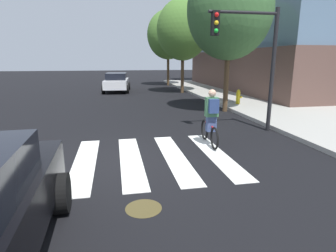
{
  "coord_description": "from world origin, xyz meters",
  "views": [
    {
      "loc": [
        -0.13,
        -6.83,
        2.53
      ],
      "look_at": [
        1.23,
        0.2,
        0.8
      ],
      "focal_mm": 29.67,
      "sensor_mm": 36.0,
      "label": 1
    }
  ],
  "objects_px": {
    "manhole_cover": "(144,208)",
    "street_tree_near": "(230,10)",
    "cyclist": "(211,118)",
    "traffic_light_near": "(252,49)",
    "street_tree_far": "(168,35)",
    "fire_hydrant": "(238,97)",
    "sedan_mid": "(117,82)",
    "street_tree_mid": "(183,30)"
  },
  "relations": [
    {
      "from": "cyclist",
      "to": "fire_hydrant",
      "type": "bearing_deg",
      "value": 59.15
    },
    {
      "from": "manhole_cover",
      "to": "street_tree_near",
      "type": "xyz_separation_m",
      "value": [
        4.96,
        8.49,
        4.72
      ]
    },
    {
      "from": "sedan_mid",
      "to": "street_tree_near",
      "type": "bearing_deg",
      "value": -62.29
    },
    {
      "from": "manhole_cover",
      "to": "cyclist",
      "type": "height_order",
      "value": "cyclist"
    },
    {
      "from": "sedan_mid",
      "to": "street_tree_near",
      "type": "relative_size",
      "value": 0.63
    },
    {
      "from": "street_tree_near",
      "to": "manhole_cover",
      "type": "bearing_deg",
      "value": -120.31
    },
    {
      "from": "manhole_cover",
      "to": "traffic_light_near",
      "type": "relative_size",
      "value": 0.15
    },
    {
      "from": "manhole_cover",
      "to": "fire_hydrant",
      "type": "xyz_separation_m",
      "value": [
        6.22,
        9.73,
        0.53
      ]
    },
    {
      "from": "sedan_mid",
      "to": "street_tree_near",
      "type": "height_order",
      "value": "street_tree_near"
    },
    {
      "from": "street_tree_near",
      "to": "street_tree_far",
      "type": "xyz_separation_m",
      "value": [
        -0.1,
        14.37,
        0.07
      ]
    },
    {
      "from": "traffic_light_near",
      "to": "street_tree_mid",
      "type": "bearing_deg",
      "value": 87.29
    },
    {
      "from": "fire_hydrant",
      "to": "street_tree_mid",
      "type": "height_order",
      "value": "street_tree_mid"
    },
    {
      "from": "traffic_light_near",
      "to": "street_tree_near",
      "type": "xyz_separation_m",
      "value": [
        0.78,
        3.92,
        1.86
      ]
    },
    {
      "from": "street_tree_far",
      "to": "traffic_light_near",
      "type": "bearing_deg",
      "value": -92.11
    },
    {
      "from": "traffic_light_near",
      "to": "fire_hydrant",
      "type": "relative_size",
      "value": 5.38
    },
    {
      "from": "manhole_cover",
      "to": "street_tree_far",
      "type": "distance_m",
      "value": 23.85
    },
    {
      "from": "fire_hydrant",
      "to": "street_tree_far",
      "type": "distance_m",
      "value": 13.87
    },
    {
      "from": "street_tree_far",
      "to": "fire_hydrant",
      "type": "bearing_deg",
      "value": -84.06
    },
    {
      "from": "cyclist",
      "to": "fire_hydrant",
      "type": "xyz_separation_m",
      "value": [
        3.87,
        6.48,
        -0.31
      ]
    },
    {
      "from": "street_tree_near",
      "to": "street_tree_mid",
      "type": "bearing_deg",
      "value": 91.48
    },
    {
      "from": "sedan_mid",
      "to": "manhole_cover",
      "type": "bearing_deg",
      "value": -89.37
    },
    {
      "from": "manhole_cover",
      "to": "sedan_mid",
      "type": "height_order",
      "value": "sedan_mid"
    },
    {
      "from": "sedan_mid",
      "to": "traffic_light_near",
      "type": "distance_m",
      "value": 14.59
    },
    {
      "from": "fire_hydrant",
      "to": "street_tree_near",
      "type": "distance_m",
      "value": 4.55
    },
    {
      "from": "manhole_cover",
      "to": "street_tree_mid",
      "type": "distance_m",
      "value": 17.84
    },
    {
      "from": "traffic_light_near",
      "to": "street_tree_far",
      "type": "relative_size",
      "value": 0.59
    },
    {
      "from": "sedan_mid",
      "to": "traffic_light_near",
      "type": "xyz_separation_m",
      "value": [
        4.39,
        -13.75,
        2.1
      ]
    },
    {
      "from": "manhole_cover",
      "to": "cyclist",
      "type": "bearing_deg",
      "value": 54.11
    },
    {
      "from": "manhole_cover",
      "to": "sedan_mid",
      "type": "distance_m",
      "value": 18.33
    },
    {
      "from": "cyclist",
      "to": "street_tree_far",
      "type": "xyz_separation_m",
      "value": [
        2.5,
        19.6,
        3.95
      ]
    },
    {
      "from": "manhole_cover",
      "to": "street_tree_near",
      "type": "relative_size",
      "value": 0.09
    },
    {
      "from": "sedan_mid",
      "to": "street_tree_far",
      "type": "height_order",
      "value": "street_tree_far"
    },
    {
      "from": "cyclist",
      "to": "sedan_mid",
      "type": "bearing_deg",
      "value": 99.63
    },
    {
      "from": "manhole_cover",
      "to": "sedan_mid",
      "type": "xyz_separation_m",
      "value": [
        -0.2,
        18.32,
        0.76
      ]
    },
    {
      "from": "traffic_light_near",
      "to": "fire_hydrant",
      "type": "distance_m",
      "value": 6.02
    },
    {
      "from": "manhole_cover",
      "to": "street_tree_mid",
      "type": "relative_size",
      "value": 0.09
    },
    {
      "from": "manhole_cover",
      "to": "fire_hydrant",
      "type": "height_order",
      "value": "fire_hydrant"
    },
    {
      "from": "manhole_cover",
      "to": "traffic_light_near",
      "type": "bearing_deg",
      "value": 47.49
    },
    {
      "from": "cyclist",
      "to": "street_tree_far",
      "type": "bearing_deg",
      "value": 82.72
    },
    {
      "from": "sedan_mid",
      "to": "traffic_light_near",
      "type": "height_order",
      "value": "traffic_light_near"
    },
    {
      "from": "cyclist",
      "to": "street_tree_mid",
      "type": "distance_m",
      "value": 14.04
    },
    {
      "from": "cyclist",
      "to": "street_tree_mid",
      "type": "height_order",
      "value": "street_tree_mid"
    }
  ]
}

